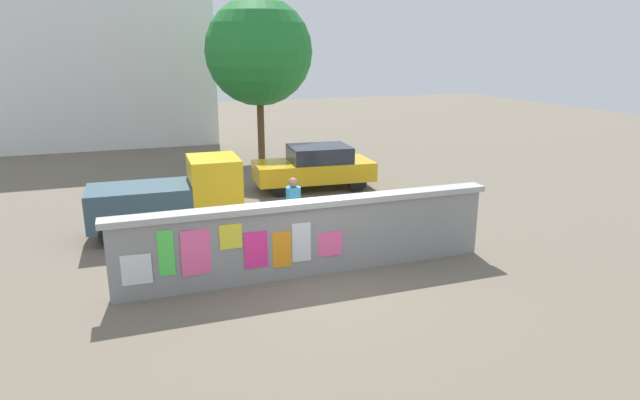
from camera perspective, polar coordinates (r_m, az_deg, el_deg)
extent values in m
plane|color=#6B6051|center=(18.66, -8.92, 1.61)|extent=(60.00, 60.00, 0.00)
cube|color=gray|center=(11.01, -0.99, -4.22)|extent=(7.68, 0.30, 1.43)
cube|color=#A7A7A7|center=(10.77, -1.01, -0.35)|extent=(7.88, 0.42, 0.12)
cube|color=silver|center=(10.38, -18.59, -6.90)|extent=(0.53, 0.04, 0.57)
cube|color=#4CD84C|center=(10.31, -15.75, -5.34)|extent=(0.29, 0.02, 0.87)
cube|color=#F9599E|center=(10.37, -12.81, -5.37)|extent=(0.54, 0.04, 0.89)
cube|color=yellow|center=(10.37, -9.29, -3.79)|extent=(0.42, 0.01, 0.48)
cube|color=#F42D8C|center=(10.57, -6.70, -5.19)|extent=(0.46, 0.02, 0.73)
cube|color=orange|center=(10.71, -3.99, -5.18)|extent=(0.37, 0.03, 0.73)
cube|color=silver|center=(10.78, -1.94, -4.44)|extent=(0.38, 0.03, 0.80)
cube|color=#F9599E|center=(11.01, 1.05, -4.61)|extent=(0.51, 0.03, 0.51)
cylinder|color=black|center=(14.71, -10.75, -0.85)|extent=(0.70, 0.22, 0.70)
cylinder|color=black|center=(13.48, -9.99, -2.34)|extent=(0.70, 0.22, 0.70)
cylinder|color=black|center=(14.63, -20.48, -1.68)|extent=(0.70, 0.22, 0.70)
cylinder|color=black|center=(13.39, -20.63, -3.25)|extent=(0.70, 0.22, 0.70)
cube|color=gold|center=(13.88, -10.94, 1.36)|extent=(1.24, 1.53, 1.50)
cube|color=#334C59|center=(13.86, -18.26, -0.46)|extent=(2.44, 1.56, 0.90)
cylinder|color=black|center=(16.89, -4.15, 1.34)|extent=(0.61, 0.22, 0.60)
cylinder|color=black|center=(18.28, -5.07, 2.42)|extent=(0.61, 0.22, 0.60)
cylinder|color=black|center=(17.53, 3.88, 1.87)|extent=(0.61, 0.22, 0.60)
cylinder|color=black|center=(18.88, 2.42, 2.89)|extent=(0.61, 0.22, 0.60)
cube|color=gold|center=(17.78, -0.69, 3.10)|extent=(3.92, 1.98, 0.60)
cube|color=#262D38|center=(17.72, -0.07, 4.87)|extent=(2.01, 1.68, 0.50)
cylinder|color=black|center=(13.16, 2.56, -2.78)|extent=(0.61, 0.16, 0.60)
cylinder|color=black|center=(13.79, 7.34, -2.03)|extent=(0.61, 0.18, 0.60)
cube|color=red|center=(13.38, 5.04, -1.26)|extent=(1.02, 0.34, 0.32)
cube|color=black|center=(13.43, 5.79, -0.42)|extent=(0.58, 0.27, 0.10)
cube|color=#262626|center=(13.04, 2.98, -0.43)|extent=(0.10, 0.56, 0.03)
cylinder|color=#D83F72|center=(12.65, -2.35, -3.06)|extent=(0.12, 0.12, 0.80)
cylinder|color=#D83F72|center=(12.69, -3.15, -3.02)|extent=(0.12, 0.12, 0.80)
cylinder|color=#338CBF|center=(12.46, -2.79, 0.01)|extent=(0.46, 0.46, 0.60)
sphere|color=#8C664C|center=(12.36, -2.82, 1.84)|extent=(0.22, 0.22, 0.22)
cylinder|color=brown|center=(22.36, -6.19, 7.73)|extent=(0.28, 0.28, 2.85)
sphere|color=#1F772D|center=(22.16, -6.41, 15.16)|extent=(4.19, 4.19, 4.19)
cube|color=white|center=(28.74, -21.73, 13.54)|extent=(9.81, 5.44, 7.91)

